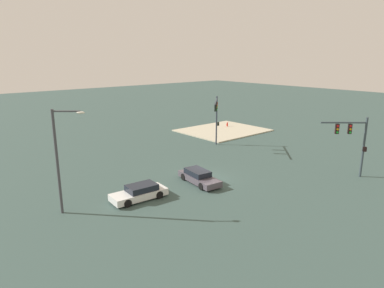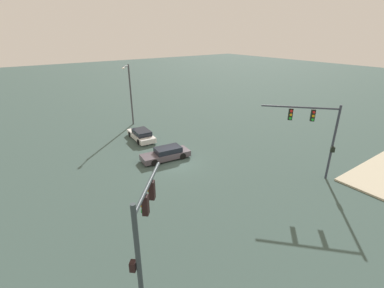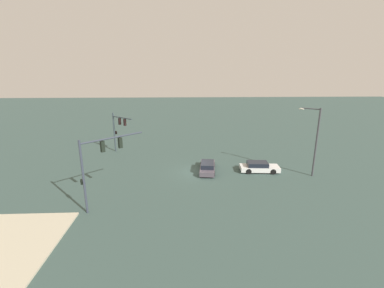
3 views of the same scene
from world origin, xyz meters
TOP-DOWN VIEW (x-y plane):
  - ground_plane at (0.00, 0.00)m, footprint 193.48×193.48m
  - sidewalk_corner at (14.20, -16.78)m, footprint 10.33×12.28m
  - traffic_signal_near_corner at (7.78, -8.91)m, footprint 4.19×4.72m
  - traffic_signal_opposite_side at (-8.60, -11.06)m, footprint 3.27×3.36m
  - streetlamp_curved_arm at (1.48, 12.96)m, footprint 1.69×1.91m
  - sedan_car_approaching at (0.05, 7.38)m, footprint 2.16×4.72m
  - sedan_car_waiting_far at (-0.30, 1.21)m, footprint 4.93×2.29m
  - fire_hydrant_on_curb at (15.73, -19.33)m, footprint 0.33×0.22m

SIDE VIEW (x-z plane):
  - ground_plane at x=0.00m, z-range 0.00..0.00m
  - sidewalk_corner at x=14.20m, z-range 0.00..0.15m
  - fire_hydrant_on_curb at x=15.73m, z-range 0.13..0.84m
  - sedan_car_waiting_far at x=-0.30m, z-range -0.03..1.18m
  - sedan_car_approaching at x=0.05m, z-range -0.03..1.18m
  - traffic_signal_opposite_side at x=-8.60m, z-range 0.99..6.83m
  - traffic_signal_near_corner at x=7.78m, z-range 1.31..7.70m
  - streetlamp_curved_arm at x=1.48m, z-range 0.63..8.46m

